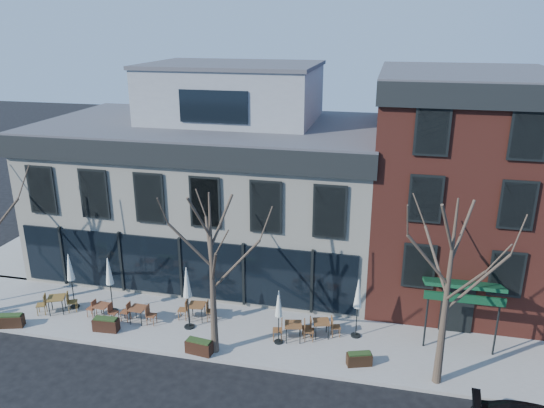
# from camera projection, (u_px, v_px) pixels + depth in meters

# --- Properties ---
(ground) EXTENTS (120.00, 120.00, 0.00)m
(ground) POSITION_uv_depth(u_px,v_px,m) (184.00, 301.00, 26.69)
(ground) COLOR black
(ground) RESTS_ON ground
(sidewalk_front) EXTENTS (33.50, 4.70, 0.15)m
(sidewalk_front) POSITION_uv_depth(u_px,v_px,m) (233.00, 331.00, 24.00)
(sidewalk_front) COLOR gray
(sidewalk_front) RESTS_ON ground
(sidewalk_side) EXTENTS (4.50, 12.00, 0.15)m
(sidewalk_side) POSITION_uv_depth(u_px,v_px,m) (57.00, 236.00, 34.57)
(sidewalk_side) COLOR gray
(sidewalk_side) RESTS_ON ground
(corner_building) EXTENTS (18.39, 10.39, 11.10)m
(corner_building) POSITION_uv_depth(u_px,v_px,m) (214.00, 183.00, 29.81)
(corner_building) COLOR #ECE6CE
(corner_building) RESTS_ON ground
(red_brick_building) EXTENTS (8.20, 11.78, 11.18)m
(red_brick_building) POSITION_uv_depth(u_px,v_px,m) (457.00, 183.00, 26.69)
(red_brick_building) COLOR maroon
(red_brick_building) RESTS_ON ground
(tree_mid) EXTENTS (3.50, 3.55, 7.04)m
(tree_mid) POSITION_uv_depth(u_px,v_px,m) (212.00, 273.00, 21.22)
(tree_mid) COLOR #382B21
(tree_mid) RESTS_ON sidewalk_front
(tree_right) EXTENTS (3.72, 3.77, 7.48)m
(tree_right) POSITION_uv_depth(u_px,v_px,m) (447.00, 292.00, 19.24)
(tree_right) COLOR #382B21
(tree_right) RESTS_ON sidewalk_front
(cafe_set_0) EXTENTS (1.91, 1.20, 0.99)m
(cafe_set_0) POSITION_uv_depth(u_px,v_px,m) (57.00, 303.00, 25.22)
(cafe_set_0) COLOR brown
(cafe_set_0) RESTS_ON sidewalk_front
(cafe_set_1) EXTENTS (1.65, 0.71, 0.86)m
(cafe_set_1) POSITION_uv_depth(u_px,v_px,m) (102.00, 310.00, 24.73)
(cafe_set_1) COLOR brown
(cafe_set_1) RESTS_ON sidewalk_front
(cafe_set_2) EXTENTS (1.77, 0.72, 0.93)m
(cafe_set_2) POSITION_uv_depth(u_px,v_px,m) (138.00, 313.00, 24.40)
(cafe_set_2) COLOR brown
(cafe_set_2) RESTS_ON sidewalk_front
(cafe_set_3) EXTENTS (1.86, 0.81, 0.96)m
(cafe_set_3) POSITION_uv_depth(u_px,v_px,m) (197.00, 310.00, 24.62)
(cafe_set_3) COLOR brown
(cafe_set_3) RESTS_ON sidewalk_front
(cafe_set_4) EXTENTS (1.88, 0.86, 0.97)m
(cafe_set_4) POSITION_uv_depth(u_px,v_px,m) (293.00, 330.00, 23.03)
(cafe_set_4) COLOR brown
(cafe_set_4) RESTS_ON sidewalk_front
(cafe_set_5) EXTENTS (1.79, 0.90, 0.92)m
(cafe_set_5) POSITION_uv_depth(u_px,v_px,m) (321.00, 327.00, 23.31)
(cafe_set_5) COLOR brown
(cafe_set_5) RESTS_ON sidewalk_front
(umbrella_0) EXTENTS (0.45, 0.45, 2.80)m
(umbrella_0) POSITION_uv_depth(u_px,v_px,m) (70.00, 270.00, 25.23)
(umbrella_0) COLOR black
(umbrella_0) RESTS_ON sidewalk_front
(umbrella_1) EXTENTS (0.45, 0.45, 2.81)m
(umbrella_1) POSITION_uv_depth(u_px,v_px,m) (109.00, 274.00, 24.83)
(umbrella_1) COLOR black
(umbrella_1) RESTS_ON sidewalk_front
(umbrella_2) EXTENTS (0.48, 0.48, 3.00)m
(umbrella_2) POSITION_uv_depth(u_px,v_px,m) (187.00, 286.00, 23.45)
(umbrella_2) COLOR black
(umbrella_2) RESTS_ON sidewalk_front
(umbrella_3) EXTENTS (0.40, 0.40, 2.51)m
(umbrella_3) POSITION_uv_depth(u_px,v_px,m) (279.00, 306.00, 22.42)
(umbrella_3) COLOR black
(umbrella_3) RESTS_ON sidewalk_front
(umbrella_4) EXTENTS (0.44, 0.44, 2.77)m
(umbrella_4) POSITION_uv_depth(u_px,v_px,m) (358.00, 297.00, 22.83)
(umbrella_4) COLOR black
(umbrella_4) RESTS_ON sidewalk_front
(planter_0) EXTENTS (1.18, 0.74, 0.62)m
(planter_0) POSITION_uv_depth(u_px,v_px,m) (11.00, 321.00, 24.11)
(planter_0) COLOR black
(planter_0) RESTS_ON sidewalk_front
(planter_1) EXTENTS (1.17, 0.53, 0.64)m
(planter_1) POSITION_uv_depth(u_px,v_px,m) (106.00, 324.00, 23.80)
(planter_1) COLOR black
(planter_1) RESTS_ON sidewalk_front
(planter_2) EXTENTS (1.18, 0.59, 0.63)m
(planter_2) POSITION_uv_depth(u_px,v_px,m) (199.00, 347.00, 22.16)
(planter_2) COLOR black
(planter_2) RESTS_ON sidewalk_front
(planter_3) EXTENTS (1.08, 0.71, 0.56)m
(planter_3) POSITION_uv_depth(u_px,v_px,m) (359.00, 359.00, 21.41)
(planter_3) COLOR black
(planter_3) RESTS_ON sidewalk_front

